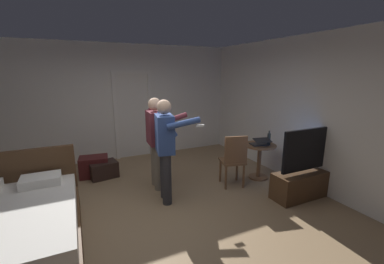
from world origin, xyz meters
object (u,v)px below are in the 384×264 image
Objects in this scene: bed at (4,232)px; side_table at (259,156)px; person_blue_shirt at (166,144)px; person_striped_shirt at (156,137)px; tv_flatscreen at (307,177)px; suitcase_dark at (104,170)px; wooden_chair at (234,159)px; laptop at (260,143)px; bottle_on_table at (269,139)px; suitcase_small at (94,166)px.

bed is 4.16m from side_table.
person_blue_shirt is 0.56m from person_striped_shirt.
tv_flatscreen is 0.99m from side_table.
person_striped_shirt is 1.47m from suitcase_dark.
bed is 3.47m from wooden_chair.
person_striped_shirt reaches higher than bed.
suitcase_dark is (1.29, 1.89, -0.14)m from bed.
laptop is at bearing 5.70° from wooden_chair.
suitcase_dark is (-0.87, 0.88, -0.80)m from person_striped_shirt.
side_table is 0.38m from bottle_on_table.
bottle_on_table is 0.54× the size of suitcase_dark.
suitcase_small is (-3.00, 1.51, -0.27)m from side_table.
person_blue_shirt is at bearing 158.94° from tv_flatscreen.
side_table is 2.05m from person_blue_shirt.
side_table is 1.33× the size of suitcase_dark.
laptop is at bearing -15.02° from person_striped_shirt.
suitcase_small is at bearing 153.11° from bottle_on_table.
person_striped_shirt is at bearing -55.35° from suitcase_dark.
bottle_on_table reaches higher than suitcase_dark.
laptop is 0.39× the size of wooden_chair.
person_striped_shirt reaches higher than side_table.
bottle_on_table is 0.17× the size of person_blue_shirt.
laptop is 1.96m from person_blue_shirt.
person_striped_shirt is at bearing 147.39° from tv_flatscreen.
laptop reaches higher than suitcase_dark.
suitcase_dark is at bearing 145.74° from wooden_chair.
suitcase_dark is at bearing 134.61° from person_striped_shirt.
laptop is 0.23× the size of person_blue_shirt.
bottle_on_table is at bearing 6.07° from bed.
bed is 7.07× the size of bottle_on_table.
bottle_on_table is 3.36m from suitcase_dark.
tv_flatscreen is at bearing -71.95° from laptop.
suitcase_small is (-1.01, 1.59, -0.77)m from person_blue_shirt.
bottle_on_table is (4.26, 0.45, 0.52)m from bed.
person_blue_shirt is (-1.99, -0.08, 0.50)m from side_table.
laptop is (-0.29, 0.90, 0.42)m from tv_flatscreen.
side_table is 1.82× the size of laptop.
tv_flatscreen is 0.78× the size of person_striped_shirt.
wooden_chair is at bearing -28.19° from suitcase_small.
bottle_on_table is at bearing -35.70° from suitcase_dark.
person_blue_shirt reaches higher than bed.
suitcase_small is (1.12, 2.04, -0.10)m from bed.
wooden_chair is 0.60× the size of person_striped_shirt.
tv_flatscreen reaches higher than bottle_on_table.
side_table is 0.29m from laptop.
person_blue_shirt is (-1.95, -0.04, 0.22)m from laptop.
suitcase_dark is at bearing 153.46° from laptop.
tv_flatscreen is 2.49m from person_blue_shirt.
bed is 2.01× the size of wooden_chair.
laptop is at bearing 108.05° from tv_flatscreen.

